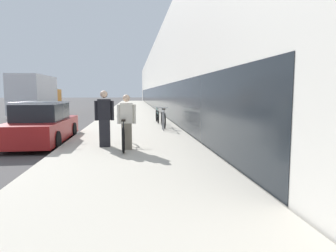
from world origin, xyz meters
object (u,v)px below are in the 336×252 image
(parked_sedan_curbside, at_px, (42,125))
(moving_truck, at_px, (37,96))
(cruiser_bike_middle, at_px, (157,116))
(tandem_bicycle, at_px, (124,135))
(bike_rack_hoop, at_px, (163,119))
(cruiser_bike_nearest, at_px, (163,119))
(person_bystander, at_px, (104,119))
(person_rider, at_px, (127,122))

(parked_sedan_curbside, bearing_deg, moving_truck, 107.45)
(parked_sedan_curbside, xyz_separation_m, moving_truck, (-4.29, 13.66, 0.91))
(cruiser_bike_middle, xyz_separation_m, parked_sedan_curbside, (-4.49, -5.52, 0.13))
(tandem_bicycle, height_order, bike_rack_hoop, tandem_bicycle)
(bike_rack_hoop, distance_m, cruiser_bike_nearest, 1.15)
(bike_rack_hoop, xyz_separation_m, parked_sedan_curbside, (-4.47, -2.07, -0.02))
(cruiser_bike_nearest, bearing_deg, bike_rack_hoop, -96.25)
(tandem_bicycle, distance_m, bike_rack_hoop, 4.30)
(tandem_bicycle, xyz_separation_m, parked_sedan_curbside, (-2.90, 1.93, 0.11))
(person_bystander, xyz_separation_m, parked_sedan_curbside, (-2.31, 1.71, -0.36))
(person_bystander, bearing_deg, moving_truck, 113.25)
(parked_sedan_curbside, bearing_deg, person_bystander, -36.49)
(bike_rack_hoop, bearing_deg, cruiser_bike_middle, 89.54)
(tandem_bicycle, distance_m, moving_truck, 17.20)
(person_rider, xyz_separation_m, cruiser_bike_nearest, (1.61, 5.44, -0.41))
(person_bystander, bearing_deg, bike_rack_hoop, 60.26)
(bike_rack_hoop, bearing_deg, parked_sedan_curbside, -155.11)
(person_bystander, distance_m, parked_sedan_curbside, 2.89)
(person_rider, xyz_separation_m, cruiser_bike_middle, (1.51, 7.75, -0.43))
(cruiser_bike_nearest, xyz_separation_m, parked_sedan_curbside, (-4.59, -3.21, 0.10))
(cruiser_bike_middle, bearing_deg, person_bystander, -106.84)
(person_rider, relative_size, person_bystander, 0.93)
(tandem_bicycle, xyz_separation_m, person_bystander, (-0.59, 0.23, 0.47))
(moving_truck, bearing_deg, cruiser_bike_middle, -42.83)
(person_bystander, distance_m, cruiser_bike_nearest, 5.44)
(person_bystander, xyz_separation_m, cruiser_bike_nearest, (2.28, 4.92, -0.47))
(bike_rack_hoop, bearing_deg, person_bystander, -119.74)
(person_rider, xyz_separation_m, moving_truck, (-7.27, 15.90, 0.60))
(tandem_bicycle, relative_size, person_rider, 1.55)
(person_rider, height_order, cruiser_bike_nearest, person_rider)
(bike_rack_hoop, distance_m, moving_truck, 14.55)
(person_bystander, relative_size, parked_sedan_curbside, 0.38)
(person_rider, relative_size, cruiser_bike_middle, 0.90)
(cruiser_bike_nearest, xyz_separation_m, moving_truck, (-8.89, 10.45, 1.01))
(cruiser_bike_nearest, relative_size, cruiser_bike_middle, 1.03)
(cruiser_bike_nearest, bearing_deg, tandem_bicycle, -108.22)
(person_bystander, bearing_deg, person_rider, -38.09)
(tandem_bicycle, distance_m, parked_sedan_curbside, 3.49)
(person_bystander, xyz_separation_m, moving_truck, (-6.60, 15.37, 0.54))
(tandem_bicycle, xyz_separation_m, cruiser_bike_middle, (1.60, 7.45, -0.02))
(person_rider, distance_m, cruiser_bike_nearest, 5.69)
(person_bystander, height_order, moving_truck, moving_truck)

